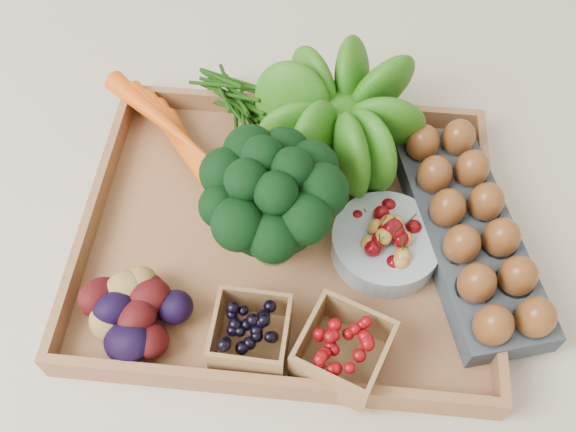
# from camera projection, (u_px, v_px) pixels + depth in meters

# --- Properties ---
(ground) EXTENTS (4.00, 4.00, 0.00)m
(ground) POSITION_uv_depth(u_px,v_px,m) (288.00, 240.00, 0.89)
(ground) COLOR beige
(ground) RESTS_ON ground
(tray) EXTENTS (0.55, 0.45, 0.01)m
(tray) POSITION_uv_depth(u_px,v_px,m) (288.00, 237.00, 0.89)
(tray) COLOR #996640
(tray) RESTS_ON ground
(carrots) EXTENTS (0.22, 0.16, 0.05)m
(carrots) POSITION_uv_depth(u_px,v_px,m) (182.00, 142.00, 0.94)
(carrots) COLOR #E7550C
(carrots) RESTS_ON tray
(lettuce) EXTENTS (0.17, 0.17, 0.17)m
(lettuce) POSITION_uv_depth(u_px,v_px,m) (338.00, 112.00, 0.89)
(lettuce) COLOR #16490B
(lettuce) RESTS_ON tray
(broccoli) EXTENTS (0.18, 0.18, 0.14)m
(broccoli) POSITION_uv_depth(u_px,v_px,m) (271.00, 221.00, 0.81)
(broccoli) COLOR black
(broccoli) RESTS_ON tray
(cherry_bowl) EXTENTS (0.15, 0.15, 0.04)m
(cherry_bowl) POSITION_uv_depth(u_px,v_px,m) (386.00, 244.00, 0.85)
(cherry_bowl) COLOR #8C9EA5
(cherry_bowl) RESTS_ON tray
(egg_carton) EXTENTS (0.21, 0.36, 0.04)m
(egg_carton) POSITION_uv_depth(u_px,v_px,m) (468.00, 236.00, 0.86)
(egg_carton) COLOR #3A414A
(egg_carton) RESTS_ON tray
(potatoes) EXTENTS (0.14, 0.14, 0.08)m
(potatoes) POSITION_uv_depth(u_px,v_px,m) (132.00, 302.00, 0.78)
(potatoes) COLOR #36080A
(potatoes) RESTS_ON tray
(punnet_blackberry) EXTENTS (0.09, 0.09, 0.06)m
(punnet_blackberry) POSITION_uv_depth(u_px,v_px,m) (251.00, 334.00, 0.77)
(punnet_blackberry) COLOR black
(punnet_blackberry) RESTS_ON tray
(punnet_raspberry) EXTENTS (0.13, 0.13, 0.07)m
(punnet_raspberry) POSITION_uv_depth(u_px,v_px,m) (343.00, 350.00, 0.76)
(punnet_raspberry) COLOR #6D0408
(punnet_raspberry) RESTS_ON tray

